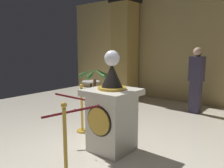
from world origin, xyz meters
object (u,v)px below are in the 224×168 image
pedestal_clock (112,113)px  stanchion_near (82,115)px  bystander_guest (196,79)px  cafe_chair_red (105,90)px  cafe_table (91,91)px  stanchion_far (66,153)px  potted_palm_left (95,98)px

pedestal_clock → stanchion_near: 1.09m
bystander_guest → cafe_chair_red: (-1.95, -1.39, -0.35)m
cafe_table → stanchion_far: bearing=-50.9°
stanchion_near → pedestal_clock: bearing=-15.4°
potted_palm_left → bystander_guest: size_ratio=0.71×
potted_palm_left → pedestal_clock: bearing=-40.0°
stanchion_near → bystander_guest: 3.17m
stanchion_far → cafe_table: stanchion_far is taller
bystander_guest → cafe_table: size_ratio=2.26×
pedestal_clock → potted_palm_left: bearing=140.0°
stanchion_far → potted_palm_left: 3.22m
stanchion_near → bystander_guest: size_ratio=0.58×
stanchion_near → cafe_chair_red: 1.58m
cafe_table → cafe_chair_red: (0.60, -0.09, 0.09)m
pedestal_clock → cafe_chair_red: size_ratio=1.74×
bystander_guest → cafe_chair_red: 2.42m
pedestal_clock → stanchion_far: bearing=-86.2°
stanchion_far → cafe_chair_red: (-1.70, 2.74, 0.21)m
potted_palm_left → cafe_table: size_ratio=1.60×
bystander_guest → stanchion_near: bearing=-115.3°
stanchion_far → bystander_guest: (0.25, 4.13, 0.56)m
potted_palm_left → cafe_table: bearing=147.3°
stanchion_near → bystander_guest: bystander_guest is taller
potted_palm_left → stanchion_near: bearing=-56.5°
pedestal_clock → cafe_table: pedestal_clock is taller
potted_palm_left → bystander_guest: 2.72m
cafe_chair_red → stanchion_near: bearing=-66.3°
cafe_table → cafe_chair_red: cafe_chair_red is taller
cafe_table → cafe_chair_red: 0.61m
cafe_chair_red → bystander_guest: bearing=35.4°
pedestal_clock → potted_palm_left: size_ratio=1.37×
potted_palm_left → stanchion_far: bearing=-53.4°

